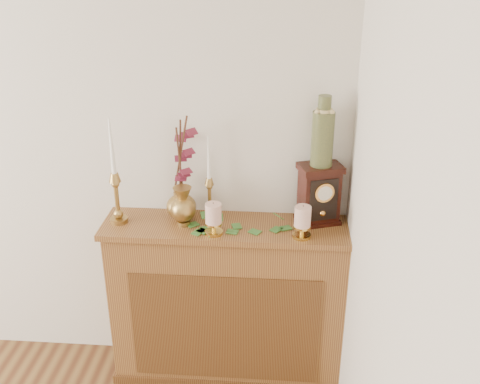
# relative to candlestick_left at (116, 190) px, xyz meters

# --- Properties ---
(console_shelf) EXTENTS (1.24, 0.34, 0.93)m
(console_shelf) POSITION_rel_candlestick_left_xyz_m (0.54, 0.01, -0.67)
(console_shelf) COLOR olive
(console_shelf) RESTS_ON ground
(candlestick_left) EXTENTS (0.09, 0.09, 0.54)m
(candlestick_left) POSITION_rel_candlestick_left_xyz_m (0.00, 0.00, 0.00)
(candlestick_left) COLOR #9D733F
(candlestick_left) RESTS_ON console_shelf
(candlestick_center) EXTENTS (0.07, 0.07, 0.43)m
(candlestick_center) POSITION_rel_candlestick_left_xyz_m (0.45, 0.10, -0.04)
(candlestick_center) COLOR #9D733F
(candlestick_center) RESTS_ON console_shelf
(bud_vase) EXTENTS (0.13, 0.13, 0.20)m
(bud_vase) POSITION_rel_candlestick_left_xyz_m (0.33, -0.01, -0.08)
(bud_vase) COLOR #9D733F
(bud_vase) RESTS_ON console_shelf
(ginger_jar) EXTENTS (0.23, 0.24, 0.55)m
(ginger_jar) POSITION_rel_candlestick_left_xyz_m (0.32, 0.09, 0.07)
(ginger_jar) COLOR #9D733F
(ginger_jar) RESTS_ON console_shelf
(pillar_candle_left) EXTENTS (0.09, 0.09, 0.17)m
(pillar_candle_left) POSITION_rel_candlestick_left_xyz_m (0.49, -0.09, -0.09)
(pillar_candle_left) COLOR gold
(pillar_candle_left) RESTS_ON console_shelf
(pillar_candle_right) EXTENTS (0.09, 0.09, 0.17)m
(pillar_candle_right) POSITION_rel_candlestick_left_xyz_m (0.91, -0.09, -0.09)
(pillar_candle_right) COLOR gold
(pillar_candle_right) RESTS_ON console_shelf
(ivy_garland) EXTENTS (0.53, 0.24, 0.09)m
(ivy_garland) POSITION_rel_candlestick_left_xyz_m (0.62, -0.01, -0.16)
(ivy_garland) COLOR #366D29
(ivy_garland) RESTS_ON console_shelf
(mantel_clock) EXTENTS (0.24, 0.20, 0.30)m
(mantel_clock) POSITION_rel_candlestick_left_xyz_m (0.99, 0.08, -0.03)
(mantel_clock) COLOR black
(mantel_clock) RESTS_ON console_shelf
(ceramic_vase) EXTENTS (0.11, 0.11, 0.34)m
(ceramic_vase) POSITION_rel_candlestick_left_xyz_m (0.99, 0.08, 0.28)
(ceramic_vase) COLOR #193228
(ceramic_vase) RESTS_ON mantel_clock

